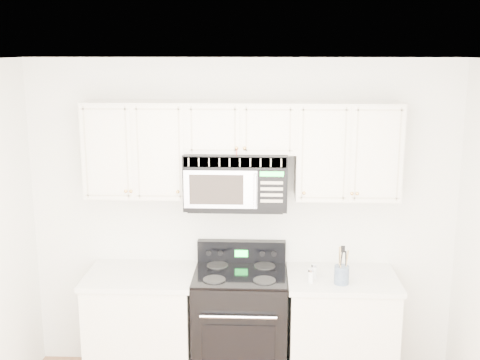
{
  "coord_description": "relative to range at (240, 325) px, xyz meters",
  "views": [
    {
      "loc": [
        0.18,
        -3.03,
        2.68
      ],
      "look_at": [
        0.0,
        1.3,
        1.72
      ],
      "focal_mm": 45.0,
      "sensor_mm": 36.0,
      "label": 1
    }
  ],
  "objects": [
    {
      "name": "base_cabinet_right",
      "position": [
        0.8,
        -0.0,
        -0.06
      ],
      "size": [
        0.86,
        0.65,
        0.92
      ],
      "color": "silver",
      "rests_on": "ground"
    },
    {
      "name": "shaker_salt",
      "position": [
        0.58,
        -0.05,
        0.49
      ],
      "size": [
        0.05,
        0.05,
        0.11
      ],
      "color": "silver",
      "rests_on": "base_cabinet_right"
    },
    {
      "name": "upper_cabinets",
      "position": [
        0.0,
        0.14,
        1.45
      ],
      "size": [
        2.44,
        0.37,
        0.75
      ],
      "color": "silver",
      "rests_on": "ground"
    },
    {
      "name": "room",
      "position": [
        0.0,
        -1.44,
        0.82
      ],
      "size": [
        3.51,
        3.51,
        2.61
      ],
      "color": "brown",
      "rests_on": "ground"
    },
    {
      "name": "microwave",
      "position": [
        -0.04,
        0.1,
        1.18
      ],
      "size": [
        0.79,
        0.45,
        0.44
      ],
      "color": "black",
      "rests_on": "ground"
    },
    {
      "name": "range",
      "position": [
        0.0,
        0.0,
        0.0
      ],
      "size": [
        0.73,
        0.67,
        1.11
      ],
      "color": "black",
      "rests_on": "ground"
    },
    {
      "name": "utensil_crock",
      "position": [
        0.78,
        -0.15,
        0.52
      ],
      "size": [
        0.11,
        0.11,
        0.3
      ],
      "color": "slate",
      "rests_on": "base_cabinet_right"
    },
    {
      "name": "shaker_pepper",
      "position": [
        0.55,
        -0.14,
        0.49
      ],
      "size": [
        0.04,
        0.04,
        0.11
      ],
      "color": "silver",
      "rests_on": "base_cabinet_right"
    },
    {
      "name": "base_cabinet_left",
      "position": [
        -0.8,
        -0.0,
        -0.06
      ],
      "size": [
        0.86,
        0.65,
        0.92
      ],
      "color": "silver",
      "rests_on": "ground"
    }
  ]
}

